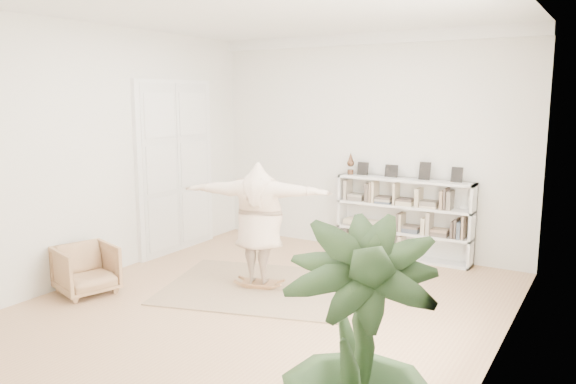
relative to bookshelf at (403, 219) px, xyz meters
The scene contains 9 objects.
floor 2.98m from the bookshelf, 104.79° to the right, with size 6.00×6.00×0.00m, color tan.
room_shell 2.97m from the bookshelf, behind, with size 6.00×6.00×6.00m.
doors 3.84m from the bookshelf, 156.24° to the right, with size 0.09×1.78×2.92m.
bookshelf is the anchor object (origin of this frame).
armchair 4.85m from the bookshelf, 128.92° to the right, with size 0.70×0.72×0.66m, color tan.
rug 2.76m from the bookshelf, 116.16° to the right, with size 2.50×2.00×0.02m, color tan.
rocker_board 2.75m from the bookshelf, 116.16° to the right, with size 0.52×0.40×0.10m.
person 2.71m from the bookshelf, 116.16° to the right, with size 2.03×0.55×1.65m, color beige.
houseplant 5.59m from the bookshelf, 73.83° to the right, with size 1.01×1.01×1.81m, color #2D4924.
Camera 1 is at (3.67, -5.73, 2.61)m, focal length 35.00 mm.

